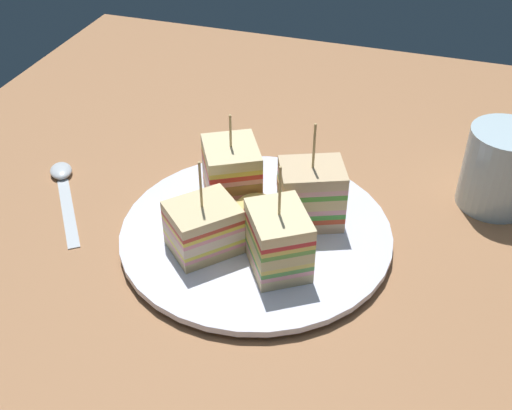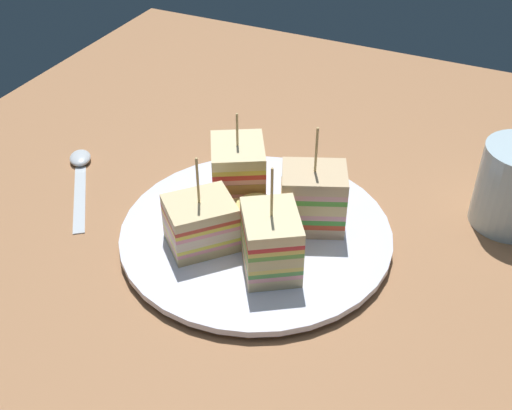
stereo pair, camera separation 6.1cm
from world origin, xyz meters
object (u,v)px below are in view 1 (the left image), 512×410
object	(u,v)px
sandwich_wedge_2	(278,240)
sandwich_wedge_1	(204,227)
sandwich_wedge_0	(232,174)
chip_pile	(249,207)
drinking_glass	(499,174)
plate	(256,233)
spoon	(63,183)
sandwich_wedge_3	(311,194)

from	to	relation	value
sandwich_wedge_2	sandwich_wedge_1	bearing A→B (deg)	55.18
sandwich_wedge_0	chip_pile	bearing A→B (deg)	18.61
sandwich_wedge_1	drinking_glass	bearing A→B (deg)	-12.49
plate	chip_pile	size ratio (longest dim) A/B	3.33
spoon	sandwich_wedge_0	bearing A→B (deg)	-121.08
sandwich_wedge_3	drinking_glass	size ratio (longest dim) A/B	1.26
plate	drinking_glass	size ratio (longest dim) A/B	3.06
sandwich_wedge_0	drinking_glass	distance (cm)	27.55
chip_pile	drinking_glass	world-z (taller)	drinking_glass
sandwich_wedge_0	plate	bearing A→B (deg)	15.28
plate	sandwich_wedge_1	size ratio (longest dim) A/B	2.76
sandwich_wedge_3	spoon	xyz separation A→B (cm)	(1.04, -27.63, -3.95)
sandwich_wedge_2	sandwich_wedge_3	xyz separation A→B (cm)	(-7.44, 1.08, 0.15)
plate	sandwich_wedge_1	xyz separation A→B (cm)	(4.05, -3.77, 2.90)
sandwich_wedge_1	sandwich_wedge_2	world-z (taller)	sandwich_wedge_2
sandwich_wedge_0	drinking_glass	size ratio (longest dim) A/B	1.14
sandwich_wedge_3	chip_pile	xyz separation A→B (cm)	(1.62, -5.76, -1.75)
sandwich_wedge_3	drinking_glass	world-z (taller)	sandwich_wedge_3
plate	spoon	distance (cm)	23.16
chip_pile	spoon	bearing A→B (deg)	-91.51
drinking_glass	spoon	bearing A→B (deg)	-75.82
sandwich_wedge_1	sandwich_wedge_2	xyz separation A→B (cm)	(0.25, 7.26, 0.54)
sandwich_wedge_1	drinking_glass	xyz separation A→B (cm)	(-17.52, 25.74, 0.10)
plate	sandwich_wedge_3	bearing A→B (deg)	124.47
sandwich_wedge_2	spoon	distance (cm)	27.57
sandwich_wedge_0	sandwich_wedge_1	distance (cm)	8.04
plate	sandwich_wedge_1	world-z (taller)	sandwich_wedge_1
sandwich_wedge_2	plate	bearing A→B (deg)	6.19
chip_pile	plate	bearing A→B (deg)	38.16
plate	sandwich_wedge_0	xyz separation A→B (cm)	(-3.96, -3.88, 3.68)
sandwich_wedge_0	spoon	world-z (taller)	sandwich_wedge_0
plate	drinking_glass	world-z (taller)	drinking_glass
chip_pile	spoon	size ratio (longest dim) A/B	0.60
sandwich_wedge_1	sandwich_wedge_3	distance (cm)	11.03
sandwich_wedge_0	sandwich_wedge_1	world-z (taller)	sandwich_wedge_0
plate	drinking_glass	distance (cm)	25.95
plate	spoon	bearing A→B (deg)	-95.18
spoon	sandwich_wedge_2	bearing A→B (deg)	-140.17
sandwich_wedge_3	spoon	size ratio (longest dim) A/B	0.82
sandwich_wedge_0	spoon	xyz separation A→B (cm)	(1.86, -19.19, -4.03)
sandwich_wedge_0	sandwich_wedge_2	bearing A→B (deg)	12.56
plate	spoon	world-z (taller)	plate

